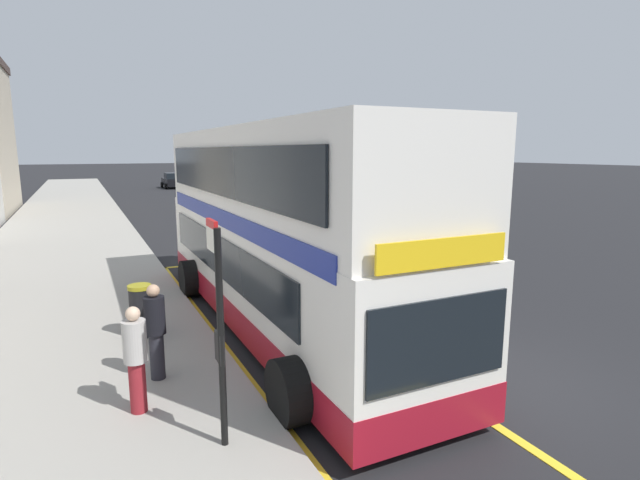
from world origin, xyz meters
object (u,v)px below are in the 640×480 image
Objects in this scene: double_decker_bus at (276,235)px; parked_car_navy_far at (280,203)px; parked_car_black_ahead at (173,181)px; litter_bin at (141,310)px; bus_stop_sign at (219,318)px; pedestrian_further_back at (155,328)px; pedestrian_waiting_near_sign at (136,356)px.

double_decker_bus reaches higher than parked_car_navy_far.
litter_bin is (-8.06, -44.11, -0.11)m from parked_car_black_ahead.
litter_bin is (-0.51, 4.46, -1.15)m from bus_stop_sign.
double_decker_bus is at bearing 60.69° from bus_stop_sign.
parked_car_navy_far is at bearing -84.47° from parked_car_black_ahead.
pedestrian_further_back is at bearing 102.35° from bus_stop_sign.
bus_stop_sign is at bearing 64.66° from parked_car_navy_far.
bus_stop_sign is 49.16m from parked_car_black_ahead.
pedestrian_waiting_near_sign is 3.21m from litter_bin.
bus_stop_sign is 1.80× the size of pedestrian_further_back.
litter_bin is at bearing 58.34° from parked_car_navy_far.
bus_stop_sign is 0.70× the size of parked_car_black_ahead.
litter_bin is (-2.92, 0.18, -1.38)m from double_decker_bus.
pedestrian_further_back is (-0.50, 2.30, -0.81)m from bus_stop_sign.
parked_car_navy_far is 3.87× the size of litter_bin.
parked_car_navy_far is at bearing 68.51° from double_decker_bus.
bus_stop_sign is 2.70× the size of litter_bin.
bus_stop_sign reaches higher than parked_car_black_ahead.
pedestrian_waiting_near_sign is at bearing -112.36° from pedestrian_further_back.
double_decker_bus reaches higher than pedestrian_further_back.
litter_bin is at bearing 96.57° from bus_stop_sign.
pedestrian_further_back reaches higher than parked_car_navy_far.
parked_car_navy_far is (9.39, 22.03, -1.04)m from bus_stop_sign.
pedestrian_waiting_near_sign is (-3.32, -2.98, -1.06)m from double_decker_bus.
bus_stop_sign is 23.97m from parked_car_navy_far.
parked_car_black_ahead is 46.97m from pedestrian_further_back.
bus_stop_sign is 2.49m from pedestrian_further_back.
parked_car_black_ahead is (5.14, 44.29, -1.26)m from double_decker_bus.
parked_car_navy_far reaches higher than litter_bin.
double_decker_bus is 19.12m from parked_car_navy_far.
parked_car_navy_far is at bearing 63.57° from pedestrian_waiting_near_sign.
litter_bin is at bearing 82.81° from pedestrian_waiting_near_sign.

